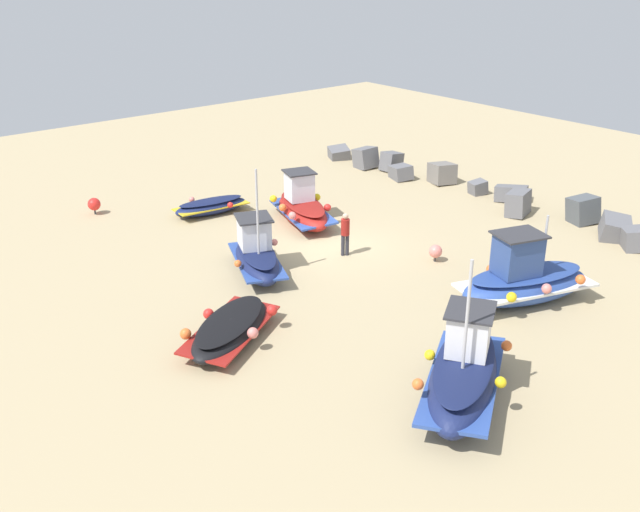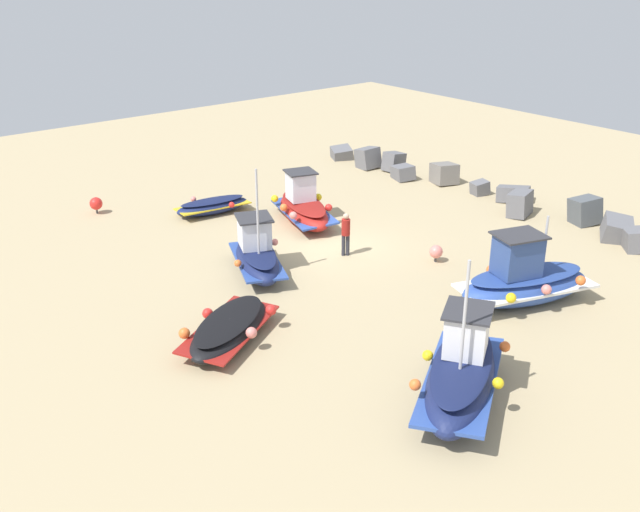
% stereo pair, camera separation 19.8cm
% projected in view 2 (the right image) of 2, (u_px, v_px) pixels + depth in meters
% --- Properties ---
extents(ground_plane, '(51.85, 51.85, 0.00)m').
position_uv_depth(ground_plane, '(334.00, 247.00, 27.96)').
color(ground_plane, tan).
extents(fishing_boat_0, '(3.96, 4.90, 4.07)m').
position_uv_depth(fishing_boat_0, '(461.00, 374.00, 18.23)').
color(fishing_boat_0, navy).
rests_on(fishing_boat_0, ground_plane).
extents(fishing_boat_1, '(1.78, 3.36, 0.70)m').
position_uv_depth(fishing_boat_1, '(213.00, 206.00, 31.31)').
color(fishing_boat_1, navy).
rests_on(fishing_boat_1, ground_plane).
extents(fishing_boat_2, '(3.28, 4.12, 0.86)m').
position_uv_depth(fishing_boat_2, '(229.00, 328.00, 21.20)').
color(fishing_boat_2, black).
rests_on(fishing_boat_2, ground_plane).
extents(fishing_boat_3, '(4.38, 2.72, 2.17)m').
position_uv_depth(fishing_boat_3, '(303.00, 207.00, 30.17)').
color(fishing_boat_3, maroon).
rests_on(fishing_boat_3, ground_plane).
extents(fishing_boat_4, '(3.13, 4.88, 2.87)m').
position_uv_depth(fishing_boat_4, '(524.00, 281.00, 23.36)').
color(fishing_boat_4, '#2D4C9E').
rests_on(fishing_boat_4, ground_plane).
extents(fishing_boat_5, '(3.98, 2.74, 3.90)m').
position_uv_depth(fishing_boat_5, '(257.00, 255.00, 25.50)').
color(fishing_boat_5, navy).
rests_on(fishing_boat_5, ground_plane).
extents(person_walking, '(0.32, 0.32, 1.64)m').
position_uv_depth(person_walking, '(346.00, 231.00, 26.83)').
color(person_walking, '#2D2D38').
rests_on(person_walking, ground_plane).
extents(breakwater_rocks, '(19.37, 2.84, 1.34)m').
position_uv_depth(breakwater_rocks, '(496.00, 193.00, 32.60)').
color(breakwater_rocks, slate).
rests_on(breakwater_rocks, ground_plane).
extents(mooring_buoy_0, '(0.48, 0.48, 0.64)m').
position_uv_depth(mooring_buoy_0, '(436.00, 252.00, 26.46)').
color(mooring_buoy_0, '#3F3F42').
rests_on(mooring_buoy_0, ground_plane).
extents(mooring_buoy_1, '(0.54, 0.54, 0.73)m').
position_uv_depth(mooring_buoy_1, '(96.00, 204.00, 31.22)').
color(mooring_buoy_1, '#3F3F42').
rests_on(mooring_buoy_1, ground_plane).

